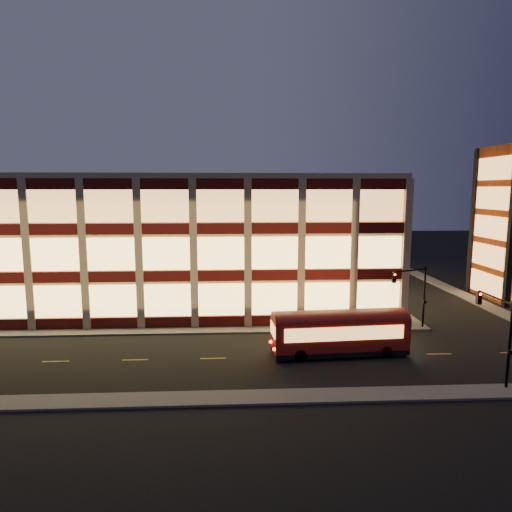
{
  "coord_description": "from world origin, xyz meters",
  "views": [
    {
      "loc": [
        5.54,
        -40.01,
        13.07
      ],
      "look_at": [
        8.08,
        8.0,
        5.97
      ],
      "focal_mm": 32.0,
      "sensor_mm": 36.0,
      "label": 1
    }
  ],
  "objects": [
    {
      "name": "traffic_signal_near",
      "position": [
        23.5,
        -11.03,
        4.13
      ],
      "size": [
        0.32,
        4.45,
        6.0
      ],
      "color": "black",
      "rests_on": "ground"
    },
    {
      "name": "ground",
      "position": [
        0.0,
        0.0,
        0.0
      ],
      "size": [
        200.0,
        200.0,
        0.0
      ],
      "primitive_type": "plane",
      "color": "black",
      "rests_on": "ground"
    },
    {
      "name": "sidewalk_near",
      "position": [
        0.0,
        -13.0,
        0.07
      ],
      "size": [
        100.0,
        2.0,
        0.15
      ],
      "primitive_type": "cube",
      "color": "#514F4C",
      "rests_on": "ground"
    },
    {
      "name": "trolley_bus",
      "position": [
        13.99,
        -5.59,
        2.0
      ],
      "size": [
        10.8,
        3.41,
        3.61
      ],
      "rotation": [
        0.0,
        0.0,
        0.07
      ],
      "color": "#961108",
      "rests_on": "ground"
    },
    {
      "name": "traffic_signal_far",
      "position": [
        22.21,
        0.24,
        4.11
      ],
      "size": [
        3.79,
        1.87,
        6.0
      ],
      "color": "black",
      "rests_on": "ground"
    },
    {
      "name": "sidewalk_office_south",
      "position": [
        -3.0,
        1.0,
        0.07
      ],
      "size": [
        54.0,
        2.0,
        0.15
      ],
      "primitive_type": "cube",
      "color": "#514F4C",
      "rests_on": "ground"
    },
    {
      "name": "sidewalk_tower_west",
      "position": [
        34.0,
        17.0,
        0.07
      ],
      "size": [
        2.0,
        30.0,
        0.15
      ],
      "primitive_type": "cube",
      "color": "#514F4C",
      "rests_on": "ground"
    },
    {
      "name": "sidewalk_office_east",
      "position": [
        23.0,
        17.0,
        0.07
      ],
      "size": [
        2.0,
        30.0,
        0.15
      ],
      "primitive_type": "cube",
      "color": "#514F4C",
      "rests_on": "ground"
    },
    {
      "name": "office_building",
      "position": [
        -2.91,
        16.91,
        7.25
      ],
      "size": [
        50.45,
        30.45,
        14.5
      ],
      "color": "tan",
      "rests_on": "ground"
    }
  ]
}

